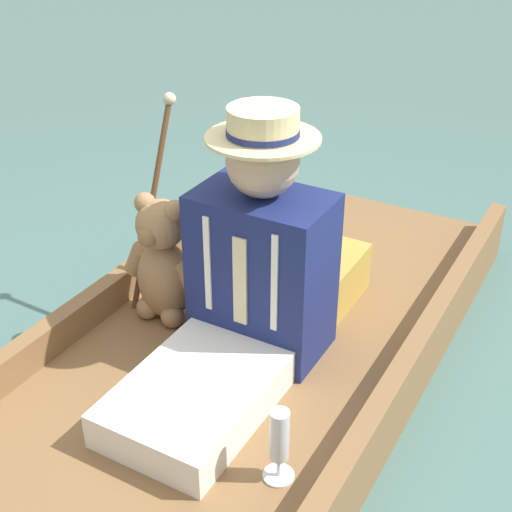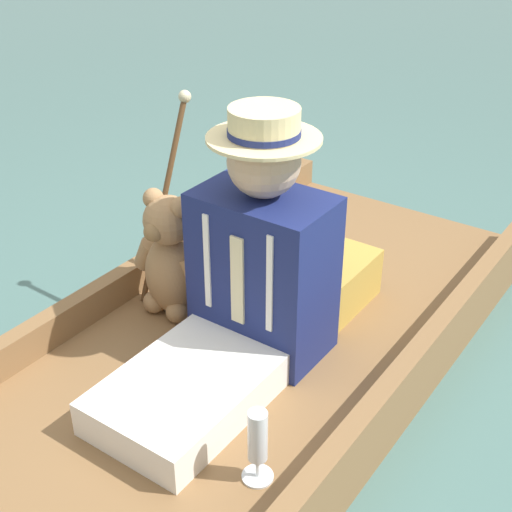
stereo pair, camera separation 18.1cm
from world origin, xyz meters
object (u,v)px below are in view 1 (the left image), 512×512
at_px(teddy_bear, 163,263).
at_px(wine_glass, 279,439).
at_px(seated_person, 248,281).
at_px(walking_cane, 156,182).

relative_size(teddy_bear, wine_glass, 2.08).
relative_size(seated_person, wine_glass, 3.74).
bearing_deg(walking_cane, wine_glass, 142.73).
height_order(seated_person, walking_cane, seated_person).
xyz_separation_m(wine_glass, walking_cane, (0.80, -0.61, 0.28)).
xyz_separation_m(seated_person, wine_glass, (-0.31, 0.39, -0.15)).
height_order(wine_glass, walking_cane, walking_cane).
height_order(teddy_bear, walking_cane, walking_cane).
xyz_separation_m(teddy_bear, wine_glass, (-0.67, 0.45, -0.08)).
bearing_deg(wine_glass, seated_person, -51.22).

